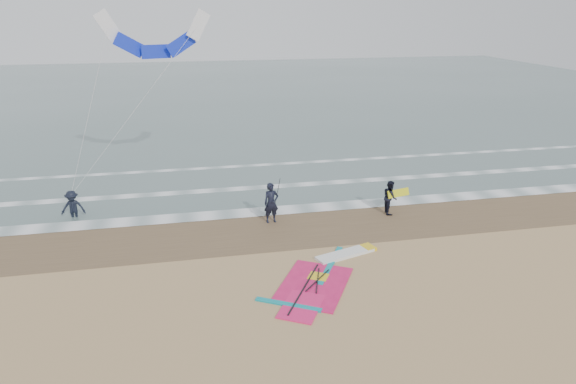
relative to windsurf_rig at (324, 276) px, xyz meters
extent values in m
plane|color=tan|center=(-0.08, -0.97, -0.04)|extent=(120.00, 120.00, 0.00)
cube|color=#47605E|center=(-0.08, 47.03, -0.03)|extent=(120.00, 80.00, 0.02)
cube|color=brown|center=(-0.08, 5.03, -0.03)|extent=(120.00, 5.00, 0.01)
cube|color=white|center=(-0.08, 7.23, -0.01)|extent=(120.00, 1.20, 0.02)
cube|color=white|center=(-0.08, 11.03, -0.01)|extent=(120.00, 0.70, 0.02)
cube|color=white|center=(-0.08, 15.53, -0.01)|extent=(120.00, 0.50, 0.01)
cube|color=white|center=(1.38, 1.62, 0.03)|extent=(2.78, 1.47, 0.13)
cube|color=yellow|center=(2.56, 2.00, 0.03)|extent=(0.66, 0.77, 0.14)
cube|color=#E71D61|center=(-0.57, -0.54, -0.02)|extent=(3.79, 4.18, 0.04)
cube|color=#E71D61|center=(-1.38, -1.95, -0.01)|extent=(2.10, 2.33, 0.05)
cube|color=#0C8C99|center=(0.51, 0.86, -0.01)|extent=(1.93, 3.11, 0.05)
cube|color=#0C8C99|center=(-1.81, -1.73, -0.01)|extent=(2.27, 1.45, 0.05)
cube|color=yellow|center=(-0.25, 0.00, -0.01)|extent=(0.98, 0.94, 0.06)
cylinder|color=black|center=(-1.00, -0.76, 0.02)|extent=(2.00, 3.40, 0.06)
cylinder|color=black|center=(-0.35, -0.33, 0.04)|extent=(1.33, 1.47, 0.04)
cylinder|color=black|center=(-0.35, -0.33, 0.04)|extent=(0.64, 1.86, 0.04)
imported|color=black|center=(-1.11, 5.86, 0.98)|extent=(0.79, 0.57, 2.03)
imported|color=black|center=(5.07, 5.79, 0.84)|extent=(0.78, 0.94, 1.76)
imported|color=black|center=(-10.84, 8.38, 0.86)|extent=(1.21, 0.74, 1.81)
cylinder|color=black|center=(-0.81, 5.86, 1.45)|extent=(0.17, 0.86, 1.82)
cube|color=yellow|center=(5.47, 5.69, 1.08)|extent=(1.30, 0.51, 0.39)
cube|color=white|center=(-8.70, 12.84, 9.10)|extent=(1.42, 0.52, 1.76)
cube|color=#132BD2|center=(-7.69, 12.84, 8.09)|extent=(1.72, 0.61, 1.45)
cube|color=#132BD2|center=(-6.31, 12.84, 7.72)|extent=(1.56, 0.56, 0.75)
cube|color=#132BD2|center=(-4.93, 12.84, 8.09)|extent=(1.72, 0.61, 1.45)
cube|color=white|center=(-3.92, 12.84, 9.10)|extent=(1.42, 0.52, 1.76)
cylinder|color=beige|center=(-9.77, 10.61, 5.14)|extent=(2.16, 4.48, 7.93)
cylinder|color=beige|center=(-7.38, 10.61, 5.14)|extent=(6.94, 4.48, 7.93)
camera|label=1|loc=(-5.02, -17.34, 10.08)|focal=32.00mm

